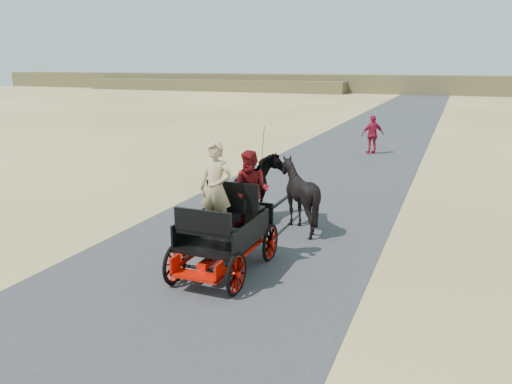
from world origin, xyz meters
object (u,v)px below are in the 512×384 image
at_px(carriage, 225,253).
at_px(horse_left, 257,191).
at_px(horse_right, 299,195).
at_px(pedestrian, 373,135).

bearing_deg(carriage, horse_left, 100.39).
bearing_deg(horse_left, carriage, 100.39).
height_order(carriage, horse_right, horse_right).
bearing_deg(horse_right, horse_left, 0.00).
height_order(horse_left, pedestrian, pedestrian).
height_order(carriage, horse_left, horse_left).
relative_size(horse_left, pedestrian, 1.16).
xyz_separation_m(horse_left, horse_right, (1.10, 0.00, 0.00)).
relative_size(carriage, horse_left, 1.20).
height_order(horse_right, pedestrian, pedestrian).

